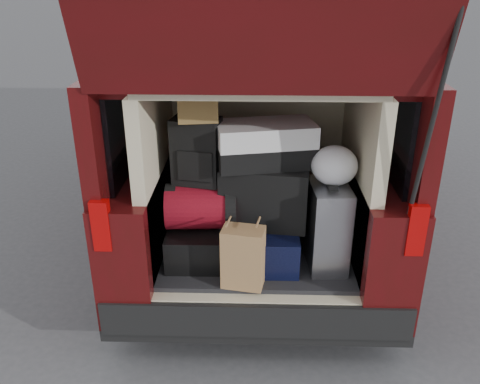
{
  "coord_description": "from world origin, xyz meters",
  "views": [
    {
      "loc": [
        -0.02,
        -2.77,
        2.35
      ],
      "look_at": [
        -0.11,
        0.2,
        0.99
      ],
      "focal_mm": 38.0,
      "sensor_mm": 36.0,
      "label": 1
    }
  ],
  "objects_px": {
    "navy_hardshell": "(262,241)",
    "red_duffel": "(201,207)",
    "silver_roller": "(327,226)",
    "backpack": "(197,151)",
    "twotone_duffel": "(265,144)",
    "black_hardshell": "(201,238)",
    "black_soft_case": "(265,194)",
    "kraft_bag": "(243,257)"
  },
  "relations": [
    {
      "from": "red_duffel",
      "to": "twotone_duffel",
      "type": "bearing_deg",
      "value": 6.77
    },
    {
      "from": "black_hardshell",
      "to": "navy_hardshell",
      "type": "height_order",
      "value": "navy_hardshell"
    },
    {
      "from": "silver_roller",
      "to": "twotone_duffel",
      "type": "xyz_separation_m",
      "value": [
        -0.4,
        0.13,
        0.49
      ]
    },
    {
      "from": "navy_hardshell",
      "to": "red_duffel",
      "type": "relative_size",
      "value": 1.26
    },
    {
      "from": "navy_hardshell",
      "to": "silver_roller",
      "type": "bearing_deg",
      "value": -9.5
    },
    {
      "from": "navy_hardshell",
      "to": "red_duffel",
      "type": "distance_m",
      "value": 0.46
    },
    {
      "from": "black_hardshell",
      "to": "twotone_duffel",
      "type": "relative_size",
      "value": 0.95
    },
    {
      "from": "black_soft_case",
      "to": "navy_hardshell",
      "type": "bearing_deg",
      "value": -97.48
    },
    {
      "from": "black_hardshell",
      "to": "black_soft_case",
      "type": "distance_m",
      "value": 0.53
    },
    {
      "from": "black_hardshell",
      "to": "red_duffel",
      "type": "relative_size",
      "value": 1.28
    },
    {
      "from": "red_duffel",
      "to": "black_soft_case",
      "type": "height_order",
      "value": "black_soft_case"
    },
    {
      "from": "silver_roller",
      "to": "backpack",
      "type": "height_order",
      "value": "backpack"
    },
    {
      "from": "black_soft_case",
      "to": "black_hardshell",
      "type": "bearing_deg",
      "value": -171.34
    },
    {
      "from": "black_soft_case",
      "to": "backpack",
      "type": "bearing_deg",
      "value": -172.98
    },
    {
      "from": "navy_hardshell",
      "to": "backpack",
      "type": "distance_m",
      "value": 0.73
    },
    {
      "from": "red_duffel",
      "to": "backpack",
      "type": "height_order",
      "value": "backpack"
    },
    {
      "from": "black_hardshell",
      "to": "silver_roller",
      "type": "distance_m",
      "value": 0.84
    },
    {
      "from": "kraft_bag",
      "to": "black_soft_case",
      "type": "relative_size",
      "value": 0.69
    },
    {
      "from": "twotone_duffel",
      "to": "navy_hardshell",
      "type": "bearing_deg",
      "value": -109.6
    },
    {
      "from": "kraft_bag",
      "to": "red_duffel",
      "type": "relative_size",
      "value": 0.86
    },
    {
      "from": "kraft_bag",
      "to": "black_hardshell",
      "type": "bearing_deg",
      "value": 139.64
    },
    {
      "from": "navy_hardshell",
      "to": "red_duffel",
      "type": "height_order",
      "value": "red_duffel"
    },
    {
      "from": "kraft_bag",
      "to": "black_soft_case",
      "type": "distance_m",
      "value": 0.46
    },
    {
      "from": "navy_hardshell",
      "to": "twotone_duffel",
      "type": "height_order",
      "value": "twotone_duffel"
    },
    {
      "from": "navy_hardshell",
      "to": "silver_roller",
      "type": "relative_size",
      "value": 1.01
    },
    {
      "from": "backpack",
      "to": "twotone_duffel",
      "type": "bearing_deg",
      "value": 13.29
    },
    {
      "from": "black_soft_case",
      "to": "twotone_duffel",
      "type": "height_order",
      "value": "twotone_duffel"
    },
    {
      "from": "navy_hardshell",
      "to": "red_duffel",
      "type": "xyz_separation_m",
      "value": [
        -0.39,
        -0.01,
        0.25
      ]
    },
    {
      "from": "black_soft_case",
      "to": "twotone_duffel",
      "type": "distance_m",
      "value": 0.33
    },
    {
      "from": "red_duffel",
      "to": "black_hardshell",
      "type": "bearing_deg",
      "value": 105.18
    },
    {
      "from": "silver_roller",
      "to": "kraft_bag",
      "type": "bearing_deg",
      "value": -158.52
    },
    {
      "from": "silver_roller",
      "to": "kraft_bag",
      "type": "height_order",
      "value": "silver_roller"
    },
    {
      "from": "black_hardshell",
      "to": "silver_roller",
      "type": "height_order",
      "value": "silver_roller"
    },
    {
      "from": "black_hardshell",
      "to": "red_duffel",
      "type": "height_order",
      "value": "red_duffel"
    },
    {
      "from": "navy_hardshell",
      "to": "black_soft_case",
      "type": "distance_m",
      "value": 0.32
    },
    {
      "from": "backpack",
      "to": "twotone_duffel",
      "type": "relative_size",
      "value": 0.7
    },
    {
      "from": "twotone_duffel",
      "to": "black_soft_case",
      "type": "bearing_deg",
      "value": -90.8
    },
    {
      "from": "black_hardshell",
      "to": "red_duffel",
      "type": "xyz_separation_m",
      "value": [
        0.01,
        -0.04,
        0.26
      ]
    },
    {
      "from": "navy_hardshell",
      "to": "silver_roller",
      "type": "xyz_separation_m",
      "value": [
        0.41,
        -0.07,
        0.16
      ]
    },
    {
      "from": "silver_roller",
      "to": "twotone_duffel",
      "type": "bearing_deg",
      "value": 157.98
    },
    {
      "from": "kraft_bag",
      "to": "backpack",
      "type": "height_order",
      "value": "backpack"
    },
    {
      "from": "kraft_bag",
      "to": "twotone_duffel",
      "type": "xyz_separation_m",
      "value": [
        0.13,
        0.38,
        0.58
      ]
    }
  ]
}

